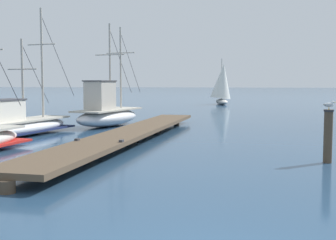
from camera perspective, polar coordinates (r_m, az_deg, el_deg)
floating_dock at (r=18.49m, az=-4.73°, el=-1.59°), size 2.39×18.25×0.53m
fishing_boat_0 at (r=21.11m, az=-18.89°, el=-0.59°), size 2.81×7.96×6.03m
fishing_boat_1 at (r=24.81m, az=-7.93°, el=0.98°), size 3.18×6.71×5.71m
mooring_piling at (r=14.24m, az=19.96°, el=-1.84°), size 0.30×0.30×1.63m
perched_seagull at (r=14.16m, az=20.05°, el=1.87°), size 0.38×0.18×0.27m
distant_sailboat at (r=48.93m, az=7.00°, el=4.67°), size 3.07×4.59×5.02m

